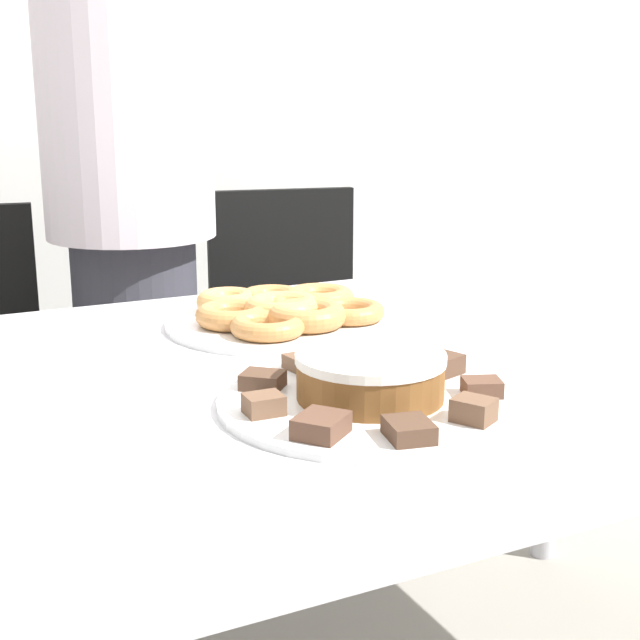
{
  "coord_description": "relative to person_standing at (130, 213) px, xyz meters",
  "views": [
    {
      "loc": [
        -0.52,
        -1.1,
        1.12
      ],
      "look_at": [
        0.05,
        0.02,
        0.8
      ],
      "focal_mm": 50.0,
      "sensor_mm": 36.0,
      "label": 1
    }
  ],
  "objects": [
    {
      "name": "donut_4",
      "position": [
        0.18,
        -0.6,
        -0.09
      ],
      "size": [
        0.12,
        0.12,
        0.04
      ],
      "color": "#D18E4C",
      "rests_on": "plate_donuts"
    },
    {
      "name": "lamington_8",
      "position": [
        0.15,
        -1.02,
        -0.1
      ],
      "size": [
        0.06,
        0.06,
        0.03
      ],
      "rotation": [
        0.0,
        0.0,
        6.59
      ],
      "color": "#513828",
      "rests_on": "plate_cake"
    },
    {
      "name": "donut_2",
      "position": [
        0.1,
        -0.71,
        -0.09
      ],
      "size": [
        0.13,
        0.13,
        0.04
      ],
      "color": "#C68447",
      "rests_on": "plate_donuts"
    },
    {
      "name": "lamington_6",
      "position": [
        0.08,
        -1.19,
        -0.1
      ],
      "size": [
        0.06,
        0.06,
        0.03
      ],
      "rotation": [
        0.0,
        0.0,
        5.2
      ],
      "color": "brown",
      "rests_on": "plate_cake"
    },
    {
      "name": "plate_cake",
      "position": [
        0.02,
        -1.07,
        -0.12
      ],
      "size": [
        0.38,
        0.38,
        0.01
      ],
      "color": "white",
      "rests_on": "table"
    },
    {
      "name": "lamington_0",
      "position": [
        0.09,
        -0.95,
        -0.1
      ],
      "size": [
        0.06,
        0.06,
        0.02
      ],
      "rotation": [
        0.0,
        0.0,
        1.01
      ],
      "color": "brown",
      "rests_on": "plate_cake"
    },
    {
      "name": "donut_7",
      "position": [
        -0.01,
        -0.65,
        -0.09
      ],
      "size": [
        0.12,
        0.12,
        0.03
      ],
      "color": "#C68447",
      "rests_on": "plate_donuts"
    },
    {
      "name": "office_chair_right",
      "position": [
        0.42,
        0.03,
        -0.45
      ],
      "size": [
        0.51,
        0.51,
        0.88
      ],
      "rotation": [
        0.0,
        0.0,
        -0.19
      ],
      "color": "black",
      "rests_on": "ground_plane"
    },
    {
      "name": "donut_1",
      "position": [
        0.02,
        -0.73,
        -0.1
      ],
      "size": [
        0.12,
        0.12,
        0.03
      ],
      "color": "#C68447",
      "rests_on": "plate_donuts"
    },
    {
      "name": "lamington_1",
      "position": [
        -0.0,
        -0.93,
        -0.1
      ],
      "size": [
        0.06,
        0.06,
        0.02
      ],
      "rotation": [
        0.0,
        0.0,
        1.71
      ],
      "color": "brown",
      "rests_on": "plate_cake"
    },
    {
      "name": "lamington_7",
      "position": [
        0.15,
        -1.12,
        -0.1
      ],
      "size": [
        0.06,
        0.05,
        0.02
      ],
      "rotation": [
        0.0,
        0.0,
        5.9
      ],
      "color": "brown",
      "rests_on": "plate_cake"
    },
    {
      "name": "plate_donuts",
      "position": [
        0.08,
        -0.65,
        -0.12
      ],
      "size": [
        0.4,
        0.4,
        0.01
      ],
      "color": "white",
      "rests_on": "table"
    },
    {
      "name": "donut_6",
      "position": [
        0.02,
        -0.56,
        -0.09
      ],
      "size": [
        0.11,
        0.11,
        0.04
      ],
      "color": "tan",
      "rests_on": "plate_donuts"
    },
    {
      "name": "person_standing",
      "position": [
        0.0,
        0.0,
        0.0
      ],
      "size": [
        0.38,
        0.38,
        1.65
      ],
      "color": "#383842",
      "rests_on": "ground_plane"
    },
    {
      "name": "donut_5",
      "position": [
        0.1,
        -0.57,
        -0.09
      ],
      "size": [
        0.11,
        0.11,
        0.04
      ],
      "color": "#C68447",
      "rests_on": "plate_donuts"
    },
    {
      "name": "wall_back",
      "position": [
        0.0,
        0.74,
        0.44
      ],
      "size": [
        8.0,
        0.05,
        2.6
      ],
      "color": "silver",
      "rests_on": "ground_plane"
    },
    {
      "name": "donut_0",
      "position": [
        0.08,
        -0.65,
        -0.09
      ],
      "size": [
        0.13,
        0.13,
        0.04
      ],
      "color": "tan",
      "rests_on": "plate_donuts"
    },
    {
      "name": "lamington_2",
      "position": [
        -0.09,
        -0.97,
        -0.1
      ],
      "size": [
        0.07,
        0.07,
        0.02
      ],
      "rotation": [
        0.0,
        0.0,
        2.4
      ],
      "color": "#513828",
      "rests_on": "plate_cake"
    },
    {
      "name": "lamington_4",
      "position": [
        -0.1,
        -1.15,
        -0.1
      ],
      "size": [
        0.08,
        0.08,
        0.02
      ],
      "rotation": [
        0.0,
        0.0,
        3.8
      ],
      "color": "brown",
      "rests_on": "plate_cake"
    },
    {
      "name": "lamington_5",
      "position": [
        -0.01,
        -1.21,
        -0.1
      ],
      "size": [
        0.06,
        0.07,
        0.02
      ],
      "rotation": [
        0.0,
        0.0,
        4.5
      ],
      "color": "#513828",
      "rests_on": "plate_cake"
    },
    {
      "name": "table",
      "position": [
        0.0,
        -0.88,
        -0.19
      ],
      "size": [
        1.9,
        1.04,
        0.74
      ],
      "color": "silver",
      "rests_on": "ground_plane"
    },
    {
      "name": "lamington_3",
      "position": [
        -0.13,
        -1.06,
        -0.1
      ],
      "size": [
        0.05,
        0.04,
        0.02
      ],
      "rotation": [
        0.0,
        0.0,
        3.1
      ],
      "color": "brown",
      "rests_on": "plate_cake"
    },
    {
      "name": "frosted_cake",
      "position": [
        0.02,
        -1.07,
        -0.08
      ],
      "size": [
        0.19,
        0.19,
        0.06
      ],
      "color": "brown",
      "rests_on": "plate_cake"
    },
    {
      "name": "donut_3",
      "position": [
        0.18,
        -0.7,
        -0.1
      ],
      "size": [
        0.12,
        0.12,
        0.03
      ],
      "color": "#C68447",
      "rests_on": "plate_donuts"
    }
  ]
}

